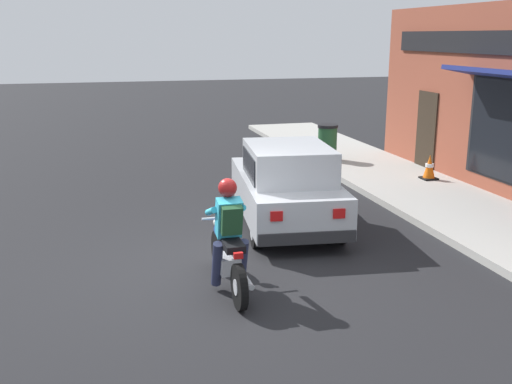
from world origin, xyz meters
TOP-DOWN VIEW (x-y plane):
  - ground_plane at (0.00, 0.00)m, footprint 80.00×80.00m
  - sidewalk_curb at (5.41, 3.00)m, footprint 2.60×22.00m
  - storefront_building at (6.93, 2.61)m, footprint 1.25×10.20m
  - motorcycle_with_rider at (0.05, -0.57)m, footprint 0.56×2.02m
  - car_hatchback at (1.74, 2.03)m, footprint 2.07×3.94m
  - traffic_cone at (6.06, 4.16)m, footprint 0.36×0.36m
  - trash_bin at (4.56, 6.99)m, footprint 0.56×0.56m

SIDE VIEW (x-z plane):
  - ground_plane at x=0.00m, z-range 0.00..0.00m
  - sidewalk_curb at x=5.41m, z-range 0.00..0.14m
  - traffic_cone at x=6.06m, z-range 0.13..0.73m
  - trash_bin at x=4.56m, z-range 0.15..1.13m
  - motorcycle_with_rider at x=0.05m, z-range -0.13..1.49m
  - car_hatchback at x=1.74m, z-range -0.02..1.55m
  - storefront_building at x=6.93m, z-range 0.01..4.21m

